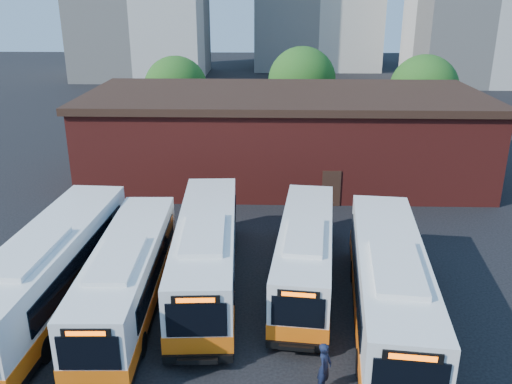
{
  "coord_description": "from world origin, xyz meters",
  "views": [
    {
      "loc": [
        -0.93,
        -19.18,
        13.18
      ],
      "look_at": [
        -1.71,
        7.86,
        3.17
      ],
      "focal_mm": 38.0,
      "sensor_mm": 36.0,
      "label": 1
    }
  ],
  "objects_px": {
    "bus_west": "(128,279)",
    "bus_mideast": "(305,256)",
    "bus_midwest": "(207,255)",
    "transit_worker": "(325,367)",
    "bus_farwest": "(50,274)",
    "bus_east": "(389,289)"
  },
  "relations": [
    {
      "from": "bus_west",
      "to": "transit_worker",
      "type": "xyz_separation_m",
      "value": [
        8.08,
        -4.96,
        -0.55
      ]
    },
    {
      "from": "bus_midwest",
      "to": "transit_worker",
      "type": "bearing_deg",
      "value": -58.75
    },
    {
      "from": "transit_worker",
      "to": "bus_farwest",
      "type": "bearing_deg",
      "value": 91.16
    },
    {
      "from": "bus_east",
      "to": "transit_worker",
      "type": "relative_size",
      "value": 7.06
    },
    {
      "from": "bus_mideast",
      "to": "bus_farwest",
      "type": "bearing_deg",
      "value": -161.1
    },
    {
      "from": "bus_mideast",
      "to": "bus_east",
      "type": "distance_m",
      "value": 4.65
    },
    {
      "from": "bus_farwest",
      "to": "bus_east",
      "type": "bearing_deg",
      "value": -0.09
    },
    {
      "from": "transit_worker",
      "to": "bus_midwest",
      "type": "bearing_deg",
      "value": 58.96
    },
    {
      "from": "bus_east",
      "to": "bus_farwest",
      "type": "bearing_deg",
      "value": -176.95
    },
    {
      "from": "bus_mideast",
      "to": "transit_worker",
      "type": "relative_size",
      "value": 6.27
    },
    {
      "from": "bus_farwest",
      "to": "bus_mideast",
      "type": "bearing_deg",
      "value": 15.7
    },
    {
      "from": "bus_farwest",
      "to": "bus_mideast",
      "type": "height_order",
      "value": "bus_farwest"
    },
    {
      "from": "bus_farwest",
      "to": "bus_mideast",
      "type": "distance_m",
      "value": 11.51
    },
    {
      "from": "bus_mideast",
      "to": "bus_east",
      "type": "bearing_deg",
      "value": -39.25
    },
    {
      "from": "bus_west",
      "to": "bus_mideast",
      "type": "relative_size",
      "value": 1.03
    },
    {
      "from": "bus_midwest",
      "to": "bus_mideast",
      "type": "height_order",
      "value": "bus_midwest"
    },
    {
      "from": "bus_farwest",
      "to": "bus_west",
      "type": "relative_size",
      "value": 1.12
    },
    {
      "from": "transit_worker",
      "to": "bus_east",
      "type": "bearing_deg",
      "value": -11.15
    },
    {
      "from": "bus_mideast",
      "to": "bus_east",
      "type": "relative_size",
      "value": 0.89
    },
    {
      "from": "bus_mideast",
      "to": "bus_east",
      "type": "height_order",
      "value": "bus_east"
    },
    {
      "from": "bus_farwest",
      "to": "transit_worker",
      "type": "xyz_separation_m",
      "value": [
        11.49,
        -4.95,
        -0.72
      ]
    },
    {
      "from": "bus_west",
      "to": "bus_farwest",
      "type": "bearing_deg",
      "value": 178.27
    }
  ]
}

